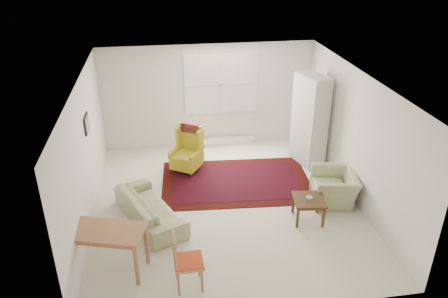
{
  "coord_description": "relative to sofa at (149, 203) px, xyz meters",
  "views": [
    {
      "loc": [
        -1.14,
        -7.04,
        4.72
      ],
      "look_at": [
        0.0,
        0.3,
        1.05
      ],
      "focal_mm": 35.0,
      "sensor_mm": 36.0,
      "label": 1
    }
  ],
  "objects": [
    {
      "name": "sofa",
      "position": [
        0.0,
        0.0,
        0.0
      ],
      "size": [
        1.36,
        1.93,
        0.72
      ],
      "primitive_type": "imported",
      "rotation": [
        0.0,
        0.0,
        1.98
      ],
      "color": "#919865",
      "rests_on": "ground"
    },
    {
      "name": "armchair",
      "position": [
        3.55,
        0.13,
        -0.0
      ],
      "size": [
        0.96,
        1.05,
        0.72
      ],
      "primitive_type": "imported",
      "rotation": [
        0.0,
        0.0,
        -1.75
      ],
      "color": "#919865",
      "rests_on": "ground"
    },
    {
      "name": "stool",
      "position": [
        1.09,
        2.18,
        -0.13
      ],
      "size": [
        0.38,
        0.38,
        0.47
      ],
      "primitive_type": null,
      "rotation": [
        0.0,
        0.0,
        0.1
      ],
      "color": "white",
      "rests_on": "ground"
    },
    {
      "name": "coffee_table",
      "position": [
        2.84,
        -0.43,
        -0.14
      ],
      "size": [
        0.62,
        0.62,
        0.45
      ],
      "primitive_type": null,
      "rotation": [
        0.0,
        0.0,
        -0.13
      ],
      "color": "#432D14",
      "rests_on": "ground"
    },
    {
      "name": "desk_chair",
      "position": [
        0.57,
        -1.78,
        0.12
      ],
      "size": [
        0.43,
        0.43,
        0.96
      ],
      "primitive_type": null,
      "rotation": [
        0.0,
        0.0,
        1.6
      ],
      "color": "#A06840",
      "rests_on": "ground"
    },
    {
      "name": "cabinet",
      "position": [
        3.55,
        1.77,
        0.67
      ],
      "size": [
        0.65,
        0.91,
        2.06
      ],
      "primitive_type": null,
      "rotation": [
        0.0,
        0.0,
        0.29
      ],
      "color": "silver",
      "rests_on": "ground"
    },
    {
      "name": "rug",
      "position": [
        1.79,
        1.1,
        -0.35
      ],
      "size": [
        3.23,
        2.2,
        0.03
      ],
      "primitive_type": null,
      "rotation": [
        0.0,
        0.0,
        -0.07
      ],
      "color": "black",
      "rests_on": "ground"
    },
    {
      "name": "desk",
      "position": [
        -0.65,
        -1.24,
        0.02
      ],
      "size": [
        1.32,
        0.92,
        0.76
      ],
      "primitive_type": null,
      "rotation": [
        0.0,
        0.0,
        -0.29
      ],
      "color": "#A06840",
      "rests_on": "ground"
    },
    {
      "name": "room",
      "position": [
        1.47,
        0.51,
        0.89
      ],
      "size": [
        5.04,
        5.54,
        2.51
      ],
      "color": "beige",
      "rests_on": "ground"
    },
    {
      "name": "wingback_chair",
      "position": [
        0.8,
        1.8,
        0.15
      ],
      "size": [
        0.83,
        0.84,
        1.02
      ],
      "primitive_type": null,
      "rotation": [
        0.0,
        0.0,
        -0.56
      ],
      "color": "gold",
      "rests_on": "ground"
    }
  ]
}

